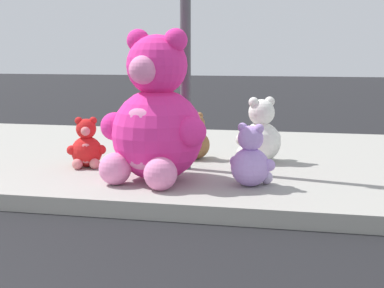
{
  "coord_description": "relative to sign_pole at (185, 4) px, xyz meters",
  "views": [
    {
      "loc": [
        2.3,
        -1.33,
        1.38
      ],
      "look_at": [
        1.24,
        3.6,
        0.55
      ],
      "focal_mm": 53.19,
      "sensor_mm": 36.0,
      "label": 1
    }
  ],
  "objects": [
    {
      "name": "sidewalk",
      "position": [
        -1.0,
        0.8,
        -1.77
      ],
      "size": [
        28.0,
        4.4,
        0.15
      ],
      "primitive_type": "cube",
      "color": "#9E9B93",
      "rests_on": "ground_plane"
    },
    {
      "name": "sign_pole",
      "position": [
        0.0,
        0.0,
        0.0
      ],
      "size": [
        0.56,
        0.11,
        3.2
      ],
      "color": "#4C4C51",
      "rests_on": "sidewalk"
    },
    {
      "name": "plush_pink_large",
      "position": [
        -0.16,
        -0.59,
        -1.12
      ],
      "size": [
        1.08,
        1.01,
        1.43
      ],
      "color": "#F22D93",
      "rests_on": "sidewalk"
    },
    {
      "name": "plush_brown",
      "position": [
        -0.02,
        0.56,
        -1.48
      ],
      "size": [
        0.38,
        0.38,
        0.53
      ],
      "color": "olive",
      "rests_on": "sidewalk"
    },
    {
      "name": "plush_white",
      "position": [
        0.72,
        0.57,
        -1.41
      ],
      "size": [
        0.51,
        0.52,
        0.73
      ],
      "color": "white",
      "rests_on": "sidewalk"
    },
    {
      "name": "plush_red",
      "position": [
        -1.05,
        -0.14,
        -1.48
      ],
      "size": [
        0.4,
        0.38,
        0.54
      ],
      "color": "red",
      "rests_on": "sidewalk"
    },
    {
      "name": "plush_lavender",
      "position": [
        0.76,
        -0.62,
        -1.47
      ],
      "size": [
        0.43,
        0.41,
        0.58
      ],
      "color": "#B28CD8",
      "rests_on": "sidewalk"
    }
  ]
}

